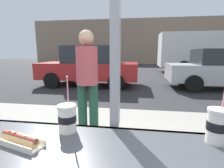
{
  "coord_description": "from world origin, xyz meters",
  "views": [
    {
      "loc": [
        0.12,
        -0.86,
        1.43
      ],
      "look_at": [
        -0.28,
        1.8,
        0.94
      ],
      "focal_mm": 27.33,
      "sensor_mm": 36.0,
      "label": 1
    }
  ],
  "objects_px": {
    "soda_cup_left": "(67,118)",
    "pedestrian": "(87,78)",
    "hotdog_tray_far": "(20,140)",
    "box_truck": "(204,51)",
    "parked_car_red": "(90,66)",
    "soda_cup_right": "(217,125)",
    "parked_car_silver": "(223,69)"
  },
  "relations": [
    {
      "from": "soda_cup_right",
      "to": "hotdog_tray_far",
      "type": "distance_m",
      "value": 0.91
    },
    {
      "from": "soda_cup_right",
      "to": "pedestrian",
      "type": "relative_size",
      "value": 0.2
    },
    {
      "from": "soda_cup_left",
      "to": "pedestrian",
      "type": "bearing_deg",
      "value": 103.21
    },
    {
      "from": "hotdog_tray_far",
      "to": "box_truck",
      "type": "relative_size",
      "value": 0.04
    },
    {
      "from": "soda_cup_right",
      "to": "box_truck",
      "type": "height_order",
      "value": "box_truck"
    },
    {
      "from": "parked_car_red",
      "to": "box_truck",
      "type": "height_order",
      "value": "box_truck"
    },
    {
      "from": "soda_cup_left",
      "to": "pedestrian",
      "type": "height_order",
      "value": "pedestrian"
    },
    {
      "from": "soda_cup_left",
      "to": "hotdog_tray_far",
      "type": "relative_size",
      "value": 1.21
    },
    {
      "from": "soda_cup_right",
      "to": "parked_car_silver",
      "type": "bearing_deg",
      "value": 65.56
    },
    {
      "from": "soda_cup_right",
      "to": "pedestrian",
      "type": "xyz_separation_m",
      "value": [
        -1.11,
        1.64,
        -0.04
      ]
    },
    {
      "from": "hotdog_tray_far",
      "to": "box_truck",
      "type": "distance_m",
      "value": 13.5
    },
    {
      "from": "soda_cup_left",
      "to": "parked_car_red",
      "type": "xyz_separation_m",
      "value": [
        -1.73,
        6.48,
        -0.23
      ]
    },
    {
      "from": "soda_cup_left",
      "to": "pedestrian",
      "type": "distance_m",
      "value": 1.68
    },
    {
      "from": "parked_car_red",
      "to": "hotdog_tray_far",
      "type": "bearing_deg",
      "value": -76.71
    },
    {
      "from": "parked_car_silver",
      "to": "parked_car_red",
      "type": "bearing_deg",
      "value": -180.0
    },
    {
      "from": "box_truck",
      "to": "pedestrian",
      "type": "xyz_separation_m",
      "value": [
        -5.34,
        -10.69,
        -0.49
      ]
    },
    {
      "from": "soda_cup_left",
      "to": "box_truck",
      "type": "relative_size",
      "value": 0.05
    },
    {
      "from": "hotdog_tray_far",
      "to": "box_truck",
      "type": "xyz_separation_m",
      "value": [
        5.12,
        12.48,
        0.51
      ]
    },
    {
      "from": "soda_cup_left",
      "to": "hotdog_tray_far",
      "type": "height_order",
      "value": "soda_cup_left"
    },
    {
      "from": "soda_cup_left",
      "to": "parked_car_silver",
      "type": "height_order",
      "value": "parked_car_silver"
    },
    {
      "from": "soda_cup_left",
      "to": "soda_cup_right",
      "type": "xyz_separation_m",
      "value": [
        0.73,
        -0.0,
        0.01
      ]
    },
    {
      "from": "parked_car_silver",
      "to": "soda_cup_left",
      "type": "bearing_deg",
      "value": -119.56
    },
    {
      "from": "parked_car_red",
      "to": "parked_car_silver",
      "type": "distance_m",
      "value": 5.41
    },
    {
      "from": "hotdog_tray_far",
      "to": "pedestrian",
      "type": "bearing_deg",
      "value": 97.06
    },
    {
      "from": "soda_cup_right",
      "to": "parked_car_red",
      "type": "bearing_deg",
      "value": 110.77
    },
    {
      "from": "soda_cup_right",
      "to": "box_truck",
      "type": "xyz_separation_m",
      "value": [
        4.23,
        12.33,
        0.45
      ]
    },
    {
      "from": "hotdog_tray_far",
      "to": "soda_cup_left",
      "type": "bearing_deg",
      "value": 44.67
    },
    {
      "from": "pedestrian",
      "to": "hotdog_tray_far",
      "type": "bearing_deg",
      "value": -82.94
    },
    {
      "from": "soda_cup_right",
      "to": "parked_car_silver",
      "type": "distance_m",
      "value": 7.13
    },
    {
      "from": "soda_cup_left",
      "to": "parked_car_silver",
      "type": "distance_m",
      "value": 7.46
    },
    {
      "from": "hotdog_tray_far",
      "to": "box_truck",
      "type": "height_order",
      "value": "box_truck"
    },
    {
      "from": "hotdog_tray_far",
      "to": "pedestrian",
      "type": "distance_m",
      "value": 1.81
    }
  ]
}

